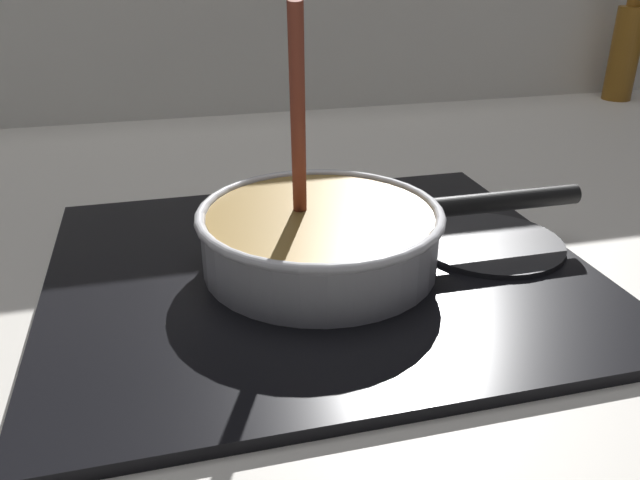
{
  "coord_description": "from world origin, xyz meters",
  "views": [
    {
      "loc": [
        -0.04,
        -0.52,
        0.33
      ],
      "look_at": [
        0.11,
        0.06,
        0.04
      ],
      "focal_mm": 35.64,
      "sensor_mm": 36.0,
      "label": 1
    }
  ],
  "objects": [
    {
      "name": "sauce_bottle",
      "position": [
        0.96,
        0.71,
        0.11
      ],
      "size": [
        0.06,
        0.06,
        0.25
      ],
      "color": "#8C5919",
      "rests_on": "ground"
    },
    {
      "name": "ground",
      "position": [
        0.0,
        0.0,
        -0.02
      ],
      "size": [
        2.4,
        1.6,
        0.04
      ],
      "primitive_type": "cube",
      "color": "beige"
    },
    {
      "name": "hob_plate",
      "position": [
        0.11,
        0.06,
        0.01
      ],
      "size": [
        0.56,
        0.48,
        0.01
      ],
      "primitive_type": "cube",
      "color": "black",
      "rests_on": "ground"
    },
    {
      "name": "spare_burner",
      "position": [
        0.31,
        0.06,
        0.01
      ],
      "size": [
        0.16,
        0.16,
        0.01
      ],
      "primitive_type": "cylinder",
      "color": "#262628",
      "rests_on": "hob_plate"
    },
    {
      "name": "burner_ring",
      "position": [
        0.11,
        0.06,
        0.02
      ],
      "size": [
        0.17,
        0.17,
        0.01
      ],
      "primitive_type": "torus",
      "color": "#592D0C",
      "rests_on": "hob_plate"
    },
    {
      "name": "cooking_pan",
      "position": [
        0.11,
        0.06,
        0.05
      ],
      "size": [
        0.43,
        0.26,
        0.27
      ],
      "color": "silver",
      "rests_on": "hob_plate"
    }
  ]
}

